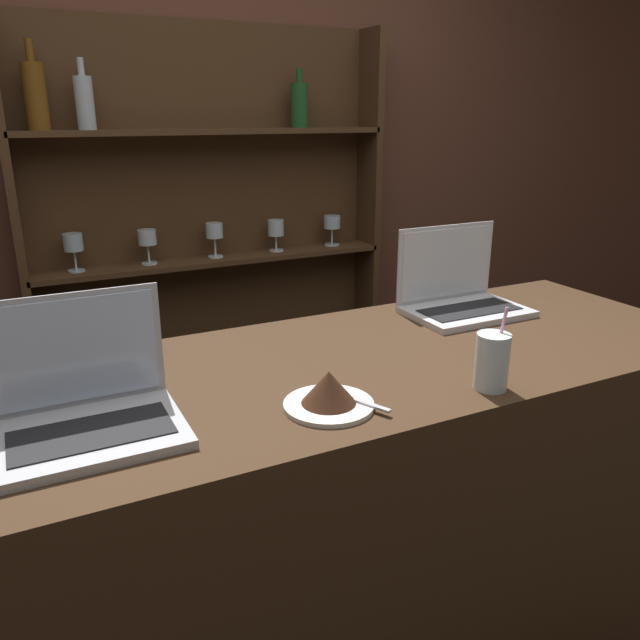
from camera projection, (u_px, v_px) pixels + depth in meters
The scene contains 7 objects.
bar_counter at pixel (353, 549), 1.66m from camera, with size 1.93×0.70×1.09m.
back_wall at pixel (197, 190), 2.51m from camera, with size 7.00×0.06×2.70m.
back_shelf at pixel (211, 271), 2.55m from camera, with size 1.44×0.18×1.97m.
laptop_near at pixel (86, 404), 1.14m from camera, with size 0.33×0.24×0.24m.
laptop_far at pixel (459, 293), 1.83m from camera, with size 0.34×0.23×0.25m.
cake_plate at pixel (329, 392), 1.23m from camera, with size 0.18×0.18×0.08m.
water_glass at pixel (492, 361), 1.31m from camera, with size 0.07×0.07×0.18m.
Camera 1 is at (-0.70, -0.85, 1.64)m, focal length 35.00 mm.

